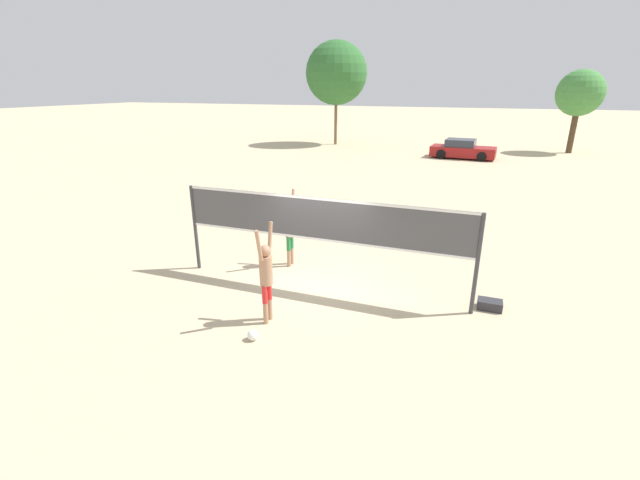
% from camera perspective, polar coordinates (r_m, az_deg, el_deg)
% --- Properties ---
extents(ground_plane, '(200.00, 200.00, 0.00)m').
position_cam_1_polar(ground_plane, '(10.99, -0.00, -6.40)').
color(ground_plane, '#C6B28C').
extents(volleyball_net, '(7.42, 0.10, 2.37)m').
position_cam_1_polar(volleyball_net, '(10.35, -0.00, 2.11)').
color(volleyball_net, '#38383D').
rests_on(volleyball_net, ground_plane).
extents(player_spiker, '(0.28, 0.71, 2.20)m').
position_cam_1_polar(player_spiker, '(9.09, -7.22, -4.32)').
color(player_spiker, tan).
rests_on(player_spiker, ground_plane).
extents(player_blocker, '(0.28, 0.71, 2.17)m').
position_cam_1_polar(player_blocker, '(11.98, -4.07, 1.73)').
color(player_blocker, tan).
rests_on(player_blocker, ground_plane).
extents(volleyball, '(0.23, 0.23, 0.23)m').
position_cam_1_polar(volleyball, '(8.97, -8.94, -12.40)').
color(volleyball, white).
rests_on(volleyball, ground_plane).
extents(gear_bag, '(0.55, 0.34, 0.22)m').
position_cam_1_polar(gear_bag, '(10.72, 21.69, -8.01)').
color(gear_bag, '#2D2D33').
rests_on(gear_bag, ground_plane).
extents(parked_car_near, '(4.49, 2.26, 1.32)m').
position_cam_1_polar(parked_car_near, '(32.53, 18.46, 11.36)').
color(parked_car_near, maroon).
rests_on(parked_car_near, ground_plane).
extents(tree_left_cluster, '(5.15, 5.15, 8.43)m').
position_cam_1_polar(tree_left_cluster, '(38.32, 2.19, 21.35)').
color(tree_left_cluster, brown).
rests_on(tree_left_cluster, ground_plane).
extents(tree_right_cluster, '(3.32, 3.32, 6.02)m').
position_cam_1_polar(tree_right_cluster, '(38.28, 31.35, 16.34)').
color(tree_right_cluster, '#4C3823').
rests_on(tree_right_cluster, ground_plane).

